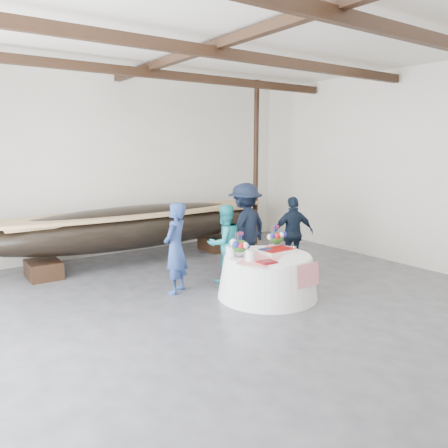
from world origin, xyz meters
TOP-DOWN VIEW (x-y plane):
  - floor at (0.00, 0.00)m, footprint 10.00×12.00m
  - wall_back at (0.00, 6.00)m, footprint 10.00×0.02m
  - ceiling at (0.00, 0.00)m, footprint 10.00×12.00m
  - pavilion_structure at (0.00, 0.82)m, footprint 9.80×11.76m
  - longboat_display at (-0.05, 4.79)m, footprint 7.31×1.46m
  - banquet_table at (0.88, 1.19)m, footprint 1.84×1.84m
  - tabletop_items at (0.84, 1.36)m, footprint 1.75×1.30m
  - guest_woman_blue at (-0.40, 2.35)m, footprint 0.75×0.71m
  - guest_woman_teal at (0.77, 2.42)m, footprint 0.78×0.62m
  - guest_man_left at (1.49, 2.66)m, footprint 1.42×1.03m
  - guest_man_right at (2.53, 2.25)m, footprint 1.05×0.71m

SIDE VIEW (x-z plane):
  - floor at x=0.00m, z-range -0.01..0.01m
  - banquet_table at x=0.88m, z-range 0.00..0.79m
  - guest_woman_teal at x=0.77m, z-range 0.00..1.59m
  - guest_man_right at x=2.53m, z-range 0.00..1.65m
  - guest_woman_blue at x=-0.40m, z-range 0.00..1.73m
  - longboat_display at x=-0.05m, z-range 0.19..1.56m
  - tabletop_items at x=0.84m, z-range 0.74..1.14m
  - guest_man_left at x=1.49m, z-range 0.00..1.97m
  - wall_back at x=0.00m, z-range 0.00..4.50m
  - pavilion_structure at x=0.00m, z-range 1.75..6.25m
  - ceiling at x=0.00m, z-range 4.50..4.50m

